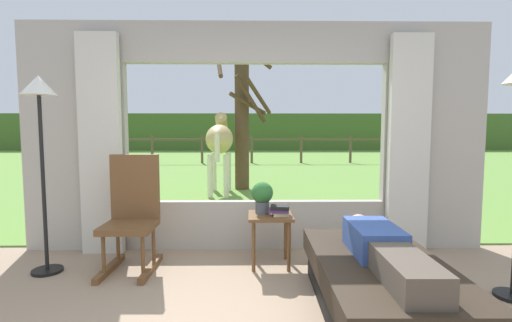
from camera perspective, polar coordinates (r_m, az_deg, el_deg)
name	(u,v)px	position (r m, az deg, el deg)	size (l,w,h in m)	color
back_wall_with_window	(255,140)	(4.21, -0.10, 3.23)	(5.20, 0.12, 2.55)	#ADA599
curtain_panel_left	(101,145)	(4.39, -22.73, 2.28)	(0.44, 0.10, 2.40)	beige
curtain_panel_right	(408,145)	(4.43, 22.35, 2.31)	(0.44, 0.10, 2.40)	beige
outdoor_pasture_lawn	(252,163)	(15.17, -0.66, -0.29)	(36.00, 21.68, 0.02)	olive
distant_hill_ridge	(251,132)	(24.95, -0.75, 4.46)	(36.00, 2.00, 2.40)	#436327
recliner_sofa	(379,286)	(3.02, 18.36, -17.77)	(0.92, 1.71, 0.42)	black
reclining_person	(383,248)	(2.87, 18.87, -12.53)	(0.35, 1.43, 0.22)	#334C8C
rocking_chair	(132,213)	(3.88, -18.45, -7.64)	(0.49, 0.69, 1.12)	brown
side_table	(270,224)	(3.78, 2.22, -9.58)	(0.44, 0.44, 0.52)	brown
potted_plant	(262,195)	(3.78, 0.97, -5.29)	(0.22, 0.22, 0.32)	#4C5156
book_stack	(280,210)	(3.70, 3.66, -7.53)	(0.21, 0.17, 0.10)	beige
floor_lamp_left	(40,115)	(4.01, -30.24, 6.16)	(0.32, 0.32, 1.86)	black
horse	(220,140)	(7.87, -5.58, 3.27)	(0.57, 1.81, 1.73)	tan
pasture_tree	(242,118)	(8.35, -2.14, 6.62)	(1.32, 1.30, 3.39)	#4C3823
pasture_fence_line	(252,145)	(14.96, -0.66, 2.46)	(16.10, 0.10, 1.10)	brown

